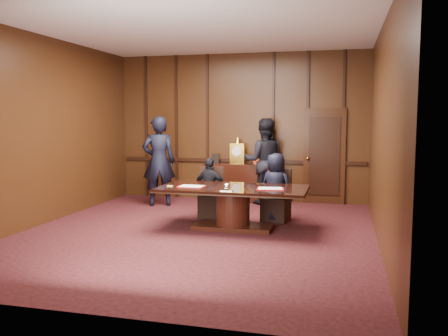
% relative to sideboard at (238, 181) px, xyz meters
% --- Properties ---
extents(room, '(7.00, 7.04, 3.50)m').
position_rel_sideboard_xyz_m(room, '(0.07, -3.12, 1.24)').
color(room, black).
rests_on(room, ground).
extents(sideboard, '(1.60, 0.45, 1.54)m').
position_rel_sideboard_xyz_m(sideboard, '(0.00, 0.00, 0.00)').
color(sideboard, black).
rests_on(sideboard, ground).
extents(conference_table, '(2.62, 1.32, 0.76)m').
position_rel_sideboard_xyz_m(conference_table, '(0.54, -2.80, 0.02)').
color(conference_table, black).
rests_on(conference_table, ground).
extents(folder_left, '(0.47, 0.34, 0.02)m').
position_rel_sideboard_xyz_m(folder_left, '(-0.17, -2.98, 0.28)').
color(folder_left, '#A10E0F').
rests_on(folder_left, conference_table).
extents(folder_right, '(0.50, 0.39, 0.02)m').
position_rel_sideboard_xyz_m(folder_right, '(1.22, -2.90, 0.28)').
color(folder_right, '#A10E0F').
rests_on(folder_right, conference_table).
extents(inkstand, '(0.20, 0.14, 0.12)m').
position_rel_sideboard_xyz_m(inkstand, '(0.54, -3.25, 0.33)').
color(inkstand, white).
rests_on(inkstand, conference_table).
extents(notepad, '(0.11, 0.08, 0.01)m').
position_rel_sideboard_xyz_m(notepad, '(-0.57, -3.01, 0.28)').
color(notepad, '#F3CC77').
rests_on(notepad, conference_table).
extents(chair_left, '(0.56, 0.56, 0.99)m').
position_rel_sideboard_xyz_m(chair_left, '(-0.11, -1.92, -0.19)').
color(chair_left, black).
rests_on(chair_left, ground).
extents(chair_right, '(0.55, 0.55, 0.99)m').
position_rel_sideboard_xyz_m(chair_right, '(1.20, -1.92, -0.19)').
color(chair_right, black).
rests_on(chair_right, ground).
extents(signatory_left, '(0.73, 0.36, 1.20)m').
position_rel_sideboard_xyz_m(signatory_left, '(-0.11, -2.00, 0.11)').
color(signatory_left, black).
rests_on(signatory_left, ground).
extents(signatory_right, '(0.75, 0.61, 1.32)m').
position_rel_sideboard_xyz_m(signatory_right, '(1.19, -2.00, 0.17)').
color(signatory_right, black).
rests_on(signatory_right, ground).
extents(witness_left, '(0.86, 0.73, 2.01)m').
position_rel_sideboard_xyz_m(witness_left, '(-1.60, -0.98, 0.52)').
color(witness_left, black).
rests_on(witness_left, ground).
extents(witness_right, '(1.07, 0.89, 1.97)m').
position_rel_sideboard_xyz_m(witness_right, '(0.66, -0.16, 0.50)').
color(witness_right, black).
rests_on(witness_right, ground).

